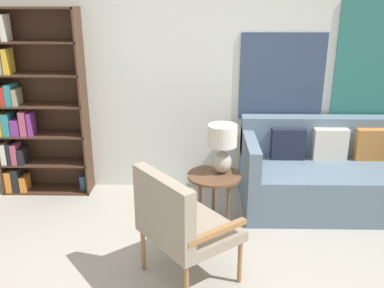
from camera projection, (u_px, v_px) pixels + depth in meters
wall_back at (194, 72)px, 4.68m from camera, size 6.40×0.08×2.70m
bookshelf at (27, 108)px, 4.67m from camera, size 0.98×0.30×2.04m
armchair at (178, 220)px, 3.23m from camera, size 0.89×0.90×0.94m
couch at (331, 175)px, 4.53m from camera, size 1.87×0.93×0.90m
side_table at (214, 181)px, 4.05m from camera, size 0.51×0.51×0.55m
table_lamp at (222, 144)px, 3.98m from camera, size 0.27×0.27×0.47m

